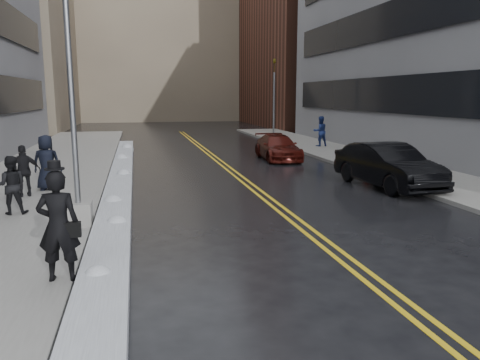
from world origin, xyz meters
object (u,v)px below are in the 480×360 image
lamppost (74,133)px  pedestrian_b (11,185)px  pedestrian_fedora (58,226)px  pedestrian_east (320,131)px  car_black (387,166)px  fire_hydrant (367,157)px  traffic_signal (274,96)px  pedestrian_d (24,171)px  pedestrian_c (47,163)px  car_maroon (278,147)px

lamppost → pedestrian_b: (-1.97, 1.65, -1.55)m
lamppost → pedestrian_b: lamppost is taller
pedestrian_fedora → pedestrian_east: bearing=-118.3°
pedestrian_east → car_black: 13.28m
fire_hydrant → car_black: car_black is taller
lamppost → traffic_signal: bearing=61.8°
pedestrian_east → pedestrian_fedora: bearing=53.9°
pedestrian_d → pedestrian_c: bearing=-135.3°
car_black → car_maroon: car_black is taller
lamppost → fire_hydrant: (12.30, 8.00, -1.98)m
fire_hydrant → pedestrian_fedora: (-12.20, -11.76, 0.62)m
pedestrian_fedora → car_maroon: (8.96, 15.75, -0.50)m
traffic_signal → lamppost: bearing=-118.2°
traffic_signal → pedestrian_c: 21.71m
car_maroon → pedestrian_b: bearing=-134.6°
lamppost → pedestrian_d: bearing=117.6°
traffic_signal → fire_hydrant: bearing=-88.0°
pedestrian_fedora → pedestrian_b: (-2.07, 5.42, -0.19)m
fire_hydrant → pedestrian_d: bearing=-164.8°
lamppost → pedestrian_east: (13.37, 16.57, -1.40)m
pedestrian_d → pedestrian_b: bearing=77.2°
fire_hydrant → pedestrian_east: 8.65m
traffic_signal → pedestrian_c: bearing=-128.3°
fire_hydrant → pedestrian_east: pedestrian_east is taller
pedestrian_east → car_maroon: (-4.31, -4.57, -0.47)m
pedestrian_fedora → pedestrian_east: size_ratio=1.04×
pedestrian_c → traffic_signal: bearing=-120.3°
lamppost → pedestrian_b: 3.00m
pedestrian_c → car_maroon: bearing=-139.0°
pedestrian_c → car_black: 12.49m
lamppost → pedestrian_d: 4.85m
lamppost → fire_hydrant: lamppost is taller
car_maroon → pedestrian_east: bearing=49.0°
traffic_signal → pedestrian_c: traffic_signal is taller
lamppost → car_black: size_ratio=1.49×
pedestrian_fedora → pedestrian_c: 8.99m
pedestrian_b → pedestrian_c: pedestrian_c is taller
pedestrian_d → pedestrian_east: pedestrian_east is taller
lamppost → car_maroon: lamppost is taller
pedestrian_fedora → pedestrian_d: bearing=-69.3°
pedestrian_fedora → pedestrian_d: size_ratio=1.19×
fire_hydrant → car_black: bearing=-108.6°
fire_hydrant → pedestrian_c: bearing=-168.1°
traffic_signal → car_black: (-1.00, -18.46, -2.56)m
car_black → fire_hydrant: bearing=66.5°
pedestrian_b → car_black: pedestrian_b is taller
pedestrian_fedora → pedestrian_c: bearing=-74.3°
pedestrian_d → car_black: 12.95m
pedestrian_d → car_maroon: (11.20, 7.91, -0.34)m
pedestrian_fedora → car_maroon: size_ratio=0.44×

